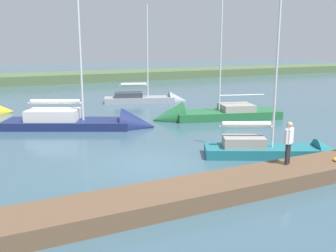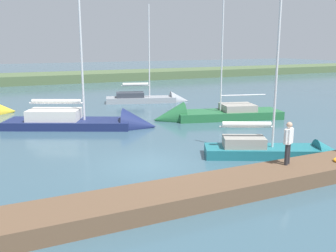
{
  "view_description": "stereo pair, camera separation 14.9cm",
  "coord_description": "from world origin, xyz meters",
  "views": [
    {
      "loc": [
        6.42,
        14.86,
        5.23
      ],
      "look_at": [
        -1.25,
        -0.55,
        1.54
      ],
      "focal_mm": 40.74,
      "sensor_mm": 36.0,
      "label": 1
    },
    {
      "loc": [
        6.28,
        14.93,
        5.23
      ],
      "look_at": [
        -1.25,
        -0.55,
        1.54
      ],
      "focal_mm": 40.74,
      "sensor_mm": 36.0,
      "label": 2
    }
  ],
  "objects": [
    {
      "name": "ground_plane",
      "position": [
        0.0,
        0.0,
        0.0
      ],
      "size": [
        200.0,
        200.0,
        0.0
      ],
      "primitive_type": "plane",
      "color": "#385666"
    },
    {
      "name": "dock_pier",
      "position": [
        0.0,
        4.35,
        0.3
      ],
      "size": [
        21.99,
        1.96,
        0.59
      ],
      "primitive_type": "cube",
      "color": "brown",
      "rests_on": "ground_plane"
    },
    {
      "name": "person_on_dock",
      "position": [
        -4.25,
        4.02,
        1.58
      ],
      "size": [
        0.59,
        0.4,
        1.71
      ],
      "rotation": [
        0.0,
        0.0,
        5.18
      ],
      "color": "#28282D",
      "rests_on": "dock_pier"
    },
    {
      "name": "sailboat_far_left",
      "position": [
        -6.21,
        1.56,
        0.17
      ],
      "size": [
        6.65,
        4.44,
        8.6
      ],
      "rotation": [
        0.0,
        0.0,
        2.67
      ],
      "color": "#1E6B75",
      "rests_on": "ground_plane"
    },
    {
      "name": "far_shoreline",
      "position": [
        0.0,
        -41.3,
        0.0
      ],
      "size": [
        180.0,
        8.0,
        2.4
      ],
      "primitive_type": "cube",
      "color": "#4C603D",
      "rests_on": "ground_plane"
    },
    {
      "name": "sailboat_mid_channel",
      "position": [
        0.15,
        -8.71,
        0.21
      ],
      "size": [
        9.61,
        6.39,
        9.88
      ],
      "rotation": [
        0.0,
        0.0,
        2.68
      ],
      "color": "navy",
      "rests_on": "ground_plane"
    },
    {
      "name": "sailboat_outer_mooring",
      "position": [
        -7.86,
        -7.91,
        0.15
      ],
      "size": [
        9.49,
        4.81,
        9.92
      ],
      "rotation": [
        0.0,
        0.0,
        -0.28
      ],
      "color": "#236638",
      "rests_on": "ground_plane"
    },
    {
      "name": "sailboat_inner_slip",
      "position": [
        -7.71,
        -17.19,
        0.16
      ],
      "size": [
        7.82,
        4.08,
        9.59
      ],
      "rotation": [
        0.0,
        0.0,
        2.83
      ],
      "color": "gray",
      "rests_on": "ground_plane"
    }
  ]
}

